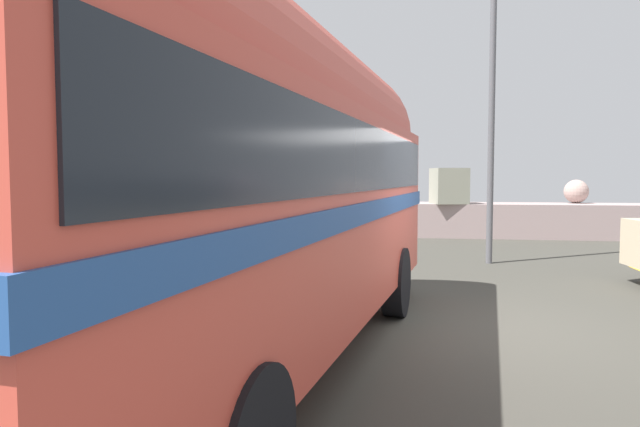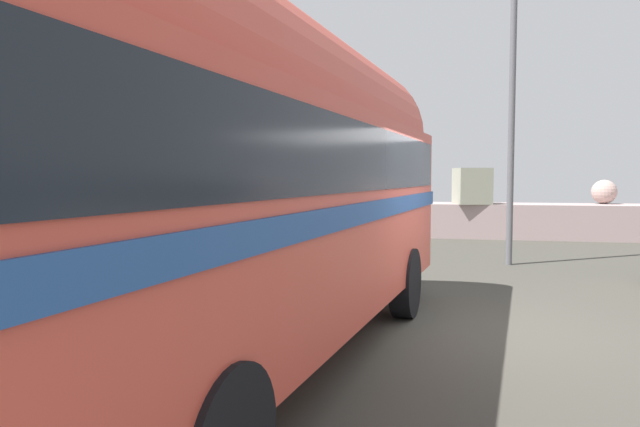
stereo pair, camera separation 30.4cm
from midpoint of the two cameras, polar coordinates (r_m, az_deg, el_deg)
ground at (r=7.86m, az=13.89°, el=-10.87°), size 32.00×26.00×0.02m
breakwater at (r=19.42m, az=10.59°, el=-0.20°), size 31.36×2.00×2.46m
vintage_coach at (r=5.88m, az=-8.67°, el=4.41°), size 3.59×8.83×3.70m
lamp_post at (r=13.54m, az=16.27°, el=11.61°), size 0.88×0.43×6.92m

